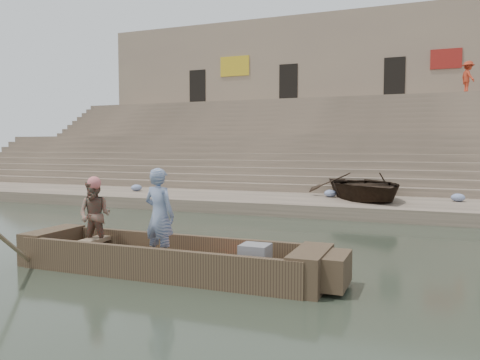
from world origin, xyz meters
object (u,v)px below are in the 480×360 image
Objects in this scene: main_rowboat at (168,266)px; pedestrian at (468,77)px; television at (255,256)px; standing_man at (159,215)px; beached_rowboat at (364,186)px; rowing_man at (95,215)px.

pedestrian reaches higher than main_rowboat.
television is at bearing 0.00° from main_rowboat.
beached_rowboat is (2.27, 9.75, -0.17)m from standing_man.
standing_man is at bearing -129.50° from beached_rowboat.
rowing_man is at bearing 173.53° from main_rowboat.
pedestrian reaches higher than television.
pedestrian is (4.66, 22.65, 5.68)m from television.
rowing_man is 0.30× the size of beached_rowboat.
rowing_man is at bearing -139.02° from beached_rowboat.
standing_man is at bearing 142.67° from pedestrian.
television is at bearing -164.88° from standing_man.
rowing_man reaches higher than main_rowboat.
rowing_man is (-1.64, 0.37, -0.14)m from standing_man.
rowing_man reaches higher than television.
beached_rowboat is 14.66m from pedestrian.
pedestrian reaches higher than rowing_man.
main_rowboat is 1.13× the size of beached_rowboat.
standing_man is 24.22m from pedestrian.
standing_man is 1.79m from television.
television is 23.82m from pedestrian.
standing_man reaches higher than rowing_man.
standing_man is 3.54× the size of television.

